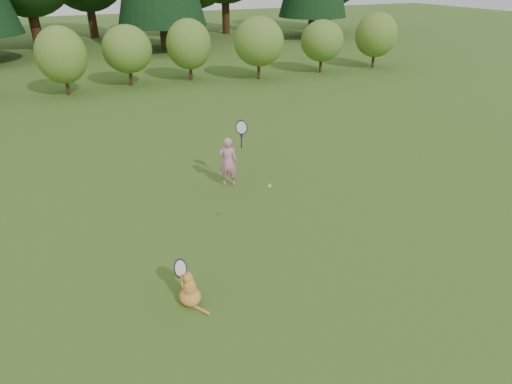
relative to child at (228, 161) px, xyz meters
name	(u,v)px	position (x,y,z in m)	size (l,w,h in m)	color
ground	(264,245)	(-0.34, -2.64, -0.62)	(100.00, 100.00, 0.00)	#2F5317
shrub_row	(130,55)	(-0.34, 10.36, 0.78)	(28.00, 3.00, 2.80)	#567D26
child	(228,161)	(0.00, 0.00, 0.00)	(0.70, 0.49, 1.78)	pink
cat	(189,287)	(-2.03, -3.54, -0.34)	(0.42, 0.80, 0.74)	#C16F25
tennis_ball	(270,186)	(-0.27, -2.69, 0.62)	(0.07, 0.07, 0.07)	#ADD819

